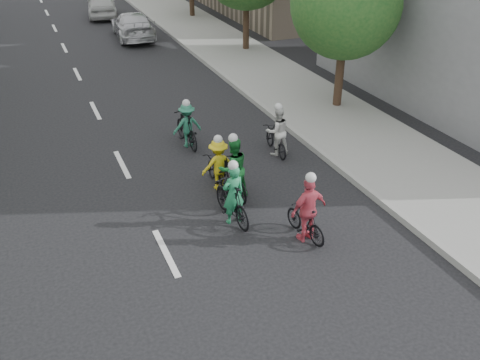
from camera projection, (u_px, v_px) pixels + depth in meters
ground at (166, 253)px, 12.69m from camera, size 120.00×120.00×0.00m
sidewalk_right at (280, 83)px, 23.45m from camera, size 4.00×80.00×0.15m
curb_right at (239, 88)px, 22.78m from camera, size 0.18×80.00×0.18m
tree_r_0 at (346, 4)px, 19.10m from camera, size 4.00×4.00×5.97m
cyclist_0 at (233, 173)px, 14.72m from camera, size 0.90×1.84×1.91m
cyclist_1 at (232, 199)px, 13.63m from camera, size 0.68×1.87×1.77m
cyclist_2 at (277, 136)px, 17.14m from camera, size 0.82×1.66×1.75m
cyclist_3 at (187, 127)px, 17.67m from camera, size 0.99×1.93×1.64m
cyclist_4 at (307, 214)px, 12.91m from camera, size 1.05×1.54×1.85m
cyclist_5 at (218, 169)px, 15.18m from camera, size 0.98×1.66×1.66m
follow_car_lead at (133, 25)px, 30.38m from camera, size 2.34×5.10×1.44m
follow_car_trail at (102, 5)px, 35.40m from camera, size 2.45×4.73×1.54m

